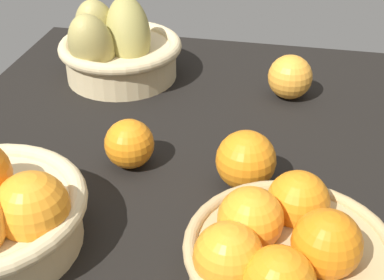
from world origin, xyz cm
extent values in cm
cube|color=black|center=(0.00, 0.00, 1.50)|extent=(84.00, 72.00, 3.00)
cylinder|color=tan|center=(21.72, 18.14, 5.30)|extent=(20.82, 20.82, 4.60)
torus|color=tan|center=(21.72, 18.14, 7.60)|extent=(22.28, 22.28, 1.46)
sphere|color=orange|center=(25.65, 12.20, 8.96)|extent=(7.03, 7.03, 7.03)
sphere|color=orange|center=(22.97, 21.45, 9.95)|extent=(7.03, 7.03, 7.03)
sphere|color=orange|center=(20.17, 13.70, 9.36)|extent=(7.03, 7.03, 7.03)
sphere|color=orange|center=(15.38, 18.47, 8.72)|extent=(7.03, 7.03, 7.03)
sphere|color=orange|center=(23.72, -9.04, 9.90)|extent=(8.12, 8.12, 8.12)
cylinder|color=#D3BC8C|center=(-21.75, -14.01, 5.95)|extent=(19.43, 19.43, 5.91)
torus|color=#D3BC8C|center=(-21.75, -14.01, 8.91)|extent=(21.59, 21.59, 2.16)
ellipsoid|color=#9E934C|center=(-21.02, -12.12, 11.65)|extent=(14.36, 12.23, 14.73)
ellipsoid|color=tan|center=(-22.81, -18.45, 10.75)|extent=(12.64, 8.47, 15.25)
ellipsoid|color=tan|center=(-16.58, -17.13, 10.61)|extent=(12.46, 10.33, 13.98)
sphere|color=#F49E33|center=(-20.04, 15.78, 6.68)|extent=(7.36, 7.36, 7.36)
sphere|color=orange|center=(4.49, -4.47, 6.41)|extent=(6.82, 6.82, 6.82)
sphere|color=orange|center=(5.94, 11.60, 6.92)|extent=(7.84, 7.84, 7.84)
camera|label=1|loc=(65.29, 16.77, 47.87)|focal=52.46mm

